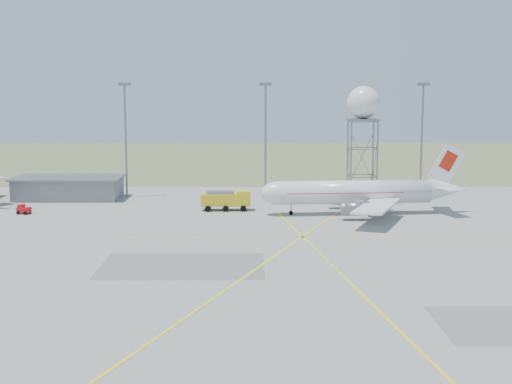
{
  "coord_description": "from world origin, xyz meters",
  "views": [
    {
      "loc": [
        -12.22,
        -61.37,
        19.12
      ],
      "look_at": [
        -11.8,
        40.0,
        4.62
      ],
      "focal_mm": 50.0,
      "sensor_mm": 36.0,
      "label": 1
    }
  ],
  "objects_px": {
    "fire_truck": "(227,201)",
    "baggage_tug": "(24,210)",
    "airliner_main": "(358,193)",
    "radar_tower": "(363,138)"
  },
  "relations": [
    {
      "from": "radar_tower",
      "to": "baggage_tug",
      "type": "bearing_deg",
      "value": -169.15
    },
    {
      "from": "airliner_main",
      "to": "radar_tower",
      "type": "bearing_deg",
      "value": -106.09
    },
    {
      "from": "fire_truck",
      "to": "baggage_tug",
      "type": "height_order",
      "value": "fire_truck"
    },
    {
      "from": "fire_truck",
      "to": "baggage_tug",
      "type": "bearing_deg",
      "value": -175.6
    },
    {
      "from": "radar_tower",
      "to": "baggage_tug",
      "type": "distance_m",
      "value": 56.25
    },
    {
      "from": "airliner_main",
      "to": "radar_tower",
      "type": "distance_m",
      "value": 13.22
    },
    {
      "from": "baggage_tug",
      "to": "radar_tower",
      "type": "bearing_deg",
      "value": 24.62
    },
    {
      "from": "baggage_tug",
      "to": "fire_truck",
      "type": "bearing_deg",
      "value": 19.72
    },
    {
      "from": "radar_tower",
      "to": "fire_truck",
      "type": "distance_m",
      "value": 25.6
    },
    {
      "from": "airliner_main",
      "to": "fire_truck",
      "type": "height_order",
      "value": "airliner_main"
    }
  ]
}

